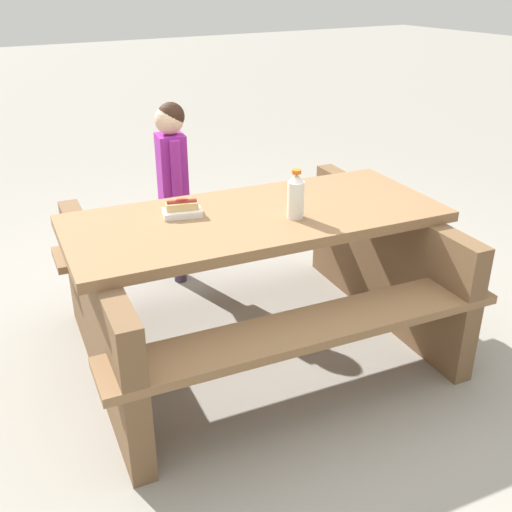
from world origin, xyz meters
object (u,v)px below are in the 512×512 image
picnic_table (256,271)px  child_in_coat (172,170)px  hotdog_tray (182,209)px  soda_bottle (296,196)px

picnic_table → child_in_coat: 0.98m
child_in_coat → hotdog_tray: bearing=70.1°
hotdog_tray → child_in_coat: child_in_coat is taller
picnic_table → hotdog_tray: bearing=-25.9°
hotdog_tray → child_in_coat: size_ratio=0.18×
picnic_table → hotdog_tray: 0.48m
hotdog_tray → picnic_table: bearing=154.1°
picnic_table → hotdog_tray: (0.31, -0.15, 0.34)m
child_in_coat → picnic_table: bearing=91.8°
hotdog_tray → soda_bottle: bearing=147.2°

